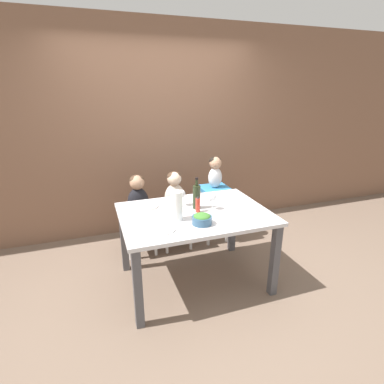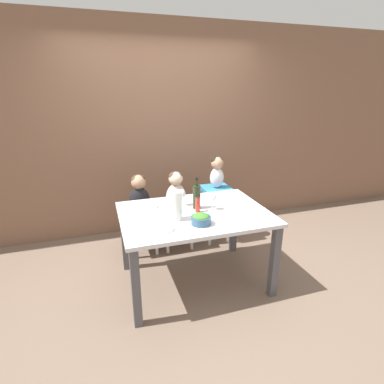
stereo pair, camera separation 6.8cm
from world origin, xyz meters
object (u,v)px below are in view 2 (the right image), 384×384
at_px(person_child_left, 139,196).
at_px(person_child_center, 176,192).
at_px(wine_glass_far, 182,194).
at_px(dinner_plate_back_left, 147,206).
at_px(chair_far_center, 176,217).
at_px(dinner_plate_front_left, 160,229).
at_px(wine_glass_near, 213,198).
at_px(wine_bottle, 197,196).
at_px(person_baby_right, 217,170).
at_px(paper_towel_roll, 176,206).
at_px(chair_right_highchair, 216,199).
at_px(chair_far_left, 141,222).
at_px(salad_bowl_large, 201,219).

distance_m(person_child_left, person_child_center, 0.44).
height_order(wine_glass_far, dinner_plate_back_left, wine_glass_far).
xyz_separation_m(chair_far_center, dinner_plate_front_left, (-0.41, -1.03, 0.39)).
bearing_deg(dinner_plate_front_left, person_child_center, 68.49).
distance_m(person_child_left, wine_glass_near, 0.99).
bearing_deg(wine_bottle, person_baby_right, 54.23).
bearing_deg(paper_towel_roll, dinner_plate_front_left, -139.45).
height_order(chair_right_highchair, dinner_plate_front_left, dinner_plate_front_left).
distance_m(dinner_plate_front_left, dinner_plate_back_left, 0.55).
height_order(chair_far_center, dinner_plate_back_left, dinner_plate_back_left).
bearing_deg(wine_bottle, wine_glass_far, 133.94).
relative_size(wine_glass_far, dinner_plate_front_left, 0.72).
distance_m(chair_right_highchair, dinner_plate_back_left, 1.09).
xyz_separation_m(person_child_center, wine_glass_far, (-0.08, -0.57, 0.18)).
bearing_deg(dinner_plate_back_left, person_child_left, 91.62).
height_order(wine_bottle, wine_glass_far, wine_bottle).
distance_m(chair_far_center, chair_right_highchair, 0.55).
relative_size(person_baby_right, wine_glass_near, 2.31).
bearing_deg(person_baby_right, dinner_plate_front_left, -131.99).
bearing_deg(person_child_left, chair_far_left, -90.00).
xyz_separation_m(wine_glass_near, dinner_plate_front_left, (-0.58, -0.27, -0.11)).
height_order(chair_far_left, wine_glass_near, wine_glass_near).
relative_size(paper_towel_roll, dinner_plate_front_left, 1.16).
relative_size(wine_glass_far, dinner_plate_back_left, 0.72).
bearing_deg(salad_bowl_large, dinner_plate_front_left, 179.44).
bearing_deg(dinner_plate_back_left, paper_towel_roll, -64.42).
distance_m(chair_far_center, wine_bottle, 0.85).
distance_m(person_child_center, paper_towel_roll, 0.93).
distance_m(wine_glass_far, dinner_plate_back_left, 0.37).
bearing_deg(chair_far_left, person_child_center, 0.16).
relative_size(wine_glass_near, dinner_plate_front_left, 0.72).
distance_m(wine_glass_far, salad_bowl_large, 0.48).
xyz_separation_m(chair_right_highchair, person_child_center, (-0.52, 0.00, 0.15)).
bearing_deg(paper_towel_roll, person_child_left, 103.09).
distance_m(person_baby_right, dinner_plate_back_left, 1.08).
relative_size(chair_right_highchair, wine_glass_near, 4.28).
relative_size(chair_far_center, wine_glass_near, 2.69).
height_order(chair_far_left, wine_bottle, wine_bottle).
height_order(paper_towel_roll, dinner_plate_front_left, paper_towel_roll).
relative_size(wine_bottle, dinner_plate_back_left, 1.35).
bearing_deg(wine_bottle, chair_far_left, 124.49).
height_order(chair_far_center, wine_bottle, wine_bottle).
height_order(chair_far_left, chair_right_highchair, chair_right_highchair).
relative_size(person_child_left, dinner_plate_back_left, 2.20).
bearing_deg(chair_right_highchair, paper_towel_roll, -130.57).
bearing_deg(wine_glass_near, salad_bowl_large, -127.97).
relative_size(chair_far_left, dinner_plate_back_left, 1.94).
height_order(person_child_left, dinner_plate_back_left, person_child_left).
bearing_deg(wine_glass_near, chair_far_left, 128.52).
xyz_separation_m(paper_towel_roll, wine_glass_far, (0.15, 0.32, -0.02)).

